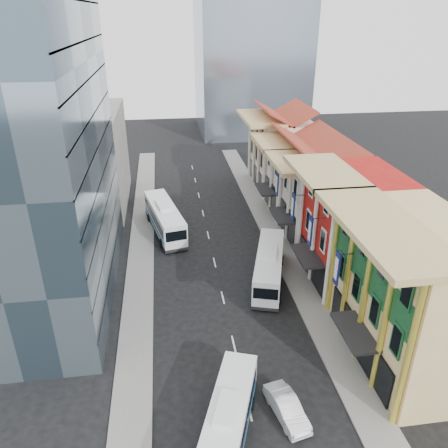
{
  "coord_description": "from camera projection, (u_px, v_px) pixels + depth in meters",
  "views": [
    {
      "loc": [
        -4.98,
        -21.32,
        26.06
      ],
      "look_at": [
        1.1,
        21.93,
        4.92
      ],
      "focal_mm": 35.0,
      "sensor_mm": 36.0,
      "label": 1
    }
  ],
  "objects": [
    {
      "name": "shophouse_cream_near",
      "position": [
        322.0,
        201.0,
        54.18
      ],
      "size": [
        8.0,
        9.0,
        10.0
      ],
      "primitive_type": "cube",
      "color": "beige",
      "rests_on": "ground"
    },
    {
      "name": "shophouse_tan",
      "position": [
        415.0,
        294.0,
        34.58
      ],
      "size": [
        8.0,
        14.0,
        12.0
      ],
      "primitive_type": "cube",
      "color": "#DEC080",
      "rests_on": "ground"
    },
    {
      "name": "bus_left_near",
      "position": [
        227.0,
        425.0,
        28.59
      ],
      "size": [
        6.03,
        10.95,
        3.44
      ],
      "primitive_type": null,
      "rotation": [
        0.0,
        0.0,
        -0.35
      ],
      "color": "white",
      "rests_on": "ground"
    },
    {
      "name": "bus_right",
      "position": [
        269.0,
        265.0,
        46.42
      ],
      "size": [
        6.0,
        11.98,
        3.75
      ],
      "primitive_type": null,
      "rotation": [
        0.0,
        0.0,
        -0.29
      ],
      "color": "white",
      "rests_on": "ground"
    },
    {
      "name": "sedan_right",
      "position": [
        287.0,
        408.0,
        31.02
      ],
      "size": [
        2.61,
        4.89,
        1.53
      ],
      "primitive_type": "imported",
      "rotation": [
        0.0,
        0.0,
        0.22
      ],
      "color": "silver",
      "rests_on": "ground"
    },
    {
      "name": "shophouse_cream_mid",
      "position": [
        300.0,
        177.0,
        62.2
      ],
      "size": [
        8.0,
        9.0,
        10.0
      ],
      "primitive_type": "cube",
      "color": "beige",
      "rests_on": "ground"
    },
    {
      "name": "shophouse_cream_far",
      "position": [
        282.0,
        153.0,
        71.34
      ],
      "size": [
        8.0,
        12.0,
        11.0
      ],
      "primitive_type": "cube",
      "color": "beige",
      "rests_on": "ground"
    },
    {
      "name": "bus_left_far",
      "position": [
        165.0,
        218.0,
        56.87
      ],
      "size": [
        5.5,
        12.95,
        4.04
      ],
      "primitive_type": null,
      "rotation": [
        0.0,
        0.0,
        0.21
      ],
      "color": "white",
      "rests_on": "ground"
    },
    {
      "name": "sidewalk_left",
      "position": [
        140.0,
        267.0,
        49.5
      ],
      "size": [
        3.0,
        90.0,
        0.15
      ],
      "primitive_type": "cube",
      "color": "slate",
      "rests_on": "ground"
    },
    {
      "name": "office_tower",
      "position": [
        30.0,
        150.0,
        39.25
      ],
      "size": [
        12.0,
        26.0,
        30.0
      ],
      "primitive_type": "cube",
      "color": "#3E5362",
      "rests_on": "ground"
    },
    {
      "name": "office_block_far",
      "position": [
        88.0,
        159.0,
        63.37
      ],
      "size": [
        10.0,
        18.0,
        14.0
      ],
      "primitive_type": "cube",
      "color": "gray",
      "rests_on": "ground"
    },
    {
      "name": "ground",
      "position": [
        252.0,
        420.0,
        30.98
      ],
      "size": [
        200.0,
        200.0,
        0.0
      ],
      "primitive_type": "plane",
      "color": "black",
      "rests_on": "ground"
    },
    {
      "name": "shophouse_red",
      "position": [
        354.0,
        228.0,
        45.28
      ],
      "size": [
        8.0,
        10.0,
        12.0
      ],
      "primitive_type": "cube",
      "color": "#B01A13",
      "rests_on": "ground"
    },
    {
      "name": "sidewalk_right",
      "position": [
        286.0,
        257.0,
        51.62
      ],
      "size": [
        3.0,
        90.0,
        0.15
      ],
      "primitive_type": "cube",
      "color": "slate",
      "rests_on": "ground"
    }
  ]
}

